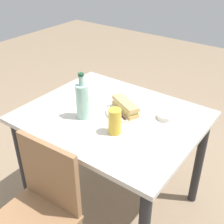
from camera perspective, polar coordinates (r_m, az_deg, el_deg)
ground_plane at (r=2.31m, az=0.00°, el=-17.01°), size 8.00×8.00×0.00m
dining_table at (r=1.87m, az=0.00°, el=-3.68°), size 1.07×0.87×0.77m
chair_far at (r=1.64m, az=-14.04°, el=-18.08°), size 0.42×0.42×0.87m
plate_near at (r=1.83m, az=2.60°, el=0.03°), size 0.24×0.24×0.01m
baguette_sandwich_near at (r=1.80m, az=2.63°, el=1.16°), size 0.23×0.16×0.07m
knife_near at (r=1.79m, az=1.27°, el=-0.26°), size 0.17×0.09×0.01m
water_bottle at (r=1.74m, az=-5.80°, el=2.24°), size 0.08×0.08×0.29m
beer_glass at (r=1.61m, az=0.55°, el=-1.86°), size 0.07×0.07×0.15m
olive_bowl at (r=1.79m, az=10.48°, el=-0.84°), size 0.10×0.10×0.03m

